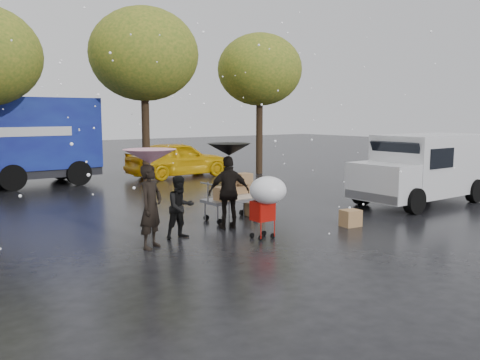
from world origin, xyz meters
TOP-DOWN VIEW (x-y plane):
  - ground at (0.00, 0.00)m, footprint 90.00×90.00m
  - person_pink at (-2.07, 0.58)m, footprint 0.79×0.71m
  - person_middle at (-1.13, 0.97)m, footprint 0.73×0.57m
  - person_black at (0.36, 1.13)m, footprint 1.16×0.75m
  - umbrella_pink at (-2.07, 0.58)m, footprint 1.12×1.12m
  - umbrella_black at (0.36, 1.13)m, footprint 1.09×1.09m
  - vendor_cart at (1.08, 1.91)m, footprint 1.52×0.80m
  - shopping_cart at (0.38, -0.34)m, footprint 0.84×0.84m
  - white_van at (7.51, 0.38)m, footprint 4.91×2.18m
  - box_ground_near at (2.99, -0.55)m, footprint 0.52×0.44m
  - box_ground_far at (1.88, 2.01)m, footprint 0.52×0.43m
  - yellow_taxi at (4.66, 11.17)m, footprint 4.81×1.99m
  - tree_row at (-0.47, 10.00)m, footprint 21.60×4.40m

SIDE VIEW (x-z plane):
  - ground at x=0.00m, z-range 0.00..0.00m
  - box_ground_far at x=1.88m, z-range 0.00..0.37m
  - box_ground_near at x=2.99m, z-range 0.00..0.43m
  - vendor_cart at x=1.08m, z-range 0.09..1.36m
  - person_middle at x=-1.13m, z-range 0.00..1.46m
  - yellow_taxi at x=4.66m, z-range 0.00..1.63m
  - person_pink at x=-2.07m, z-range 0.00..1.80m
  - person_black at x=0.36m, z-range 0.00..1.83m
  - shopping_cart at x=0.38m, z-range 0.33..1.80m
  - white_van at x=7.51m, z-range 0.06..2.26m
  - umbrella_pink at x=-2.07m, z-range 0.91..3.03m
  - umbrella_black at x=0.36m, z-range 0.92..3.05m
  - tree_row at x=-0.47m, z-range 1.46..8.58m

